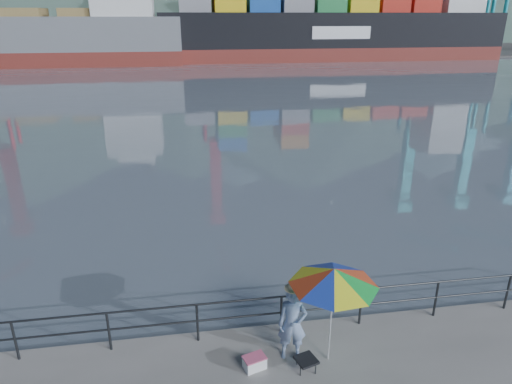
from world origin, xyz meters
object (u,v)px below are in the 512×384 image
(fisherman, at_px, (292,324))
(bulk_carrier, at_px, (38,36))
(beach_umbrella, at_px, (334,277))
(container_ship, at_px, (342,24))
(cooler_bag, at_px, (254,363))

(fisherman, distance_m, bulk_carrier, 74.13)
(beach_umbrella, height_order, container_ship, container_ship)
(beach_umbrella, height_order, bulk_carrier, bulk_carrier)
(fisherman, relative_size, container_ship, 0.03)
(beach_umbrella, bearing_deg, fisherman, 164.64)
(beach_umbrella, bearing_deg, bulk_carrier, 109.04)
(beach_umbrella, relative_size, bulk_carrier, 0.05)
(fisherman, distance_m, beach_umbrella, 1.49)
(fisherman, distance_m, container_ship, 78.11)
(cooler_bag, relative_size, bulk_carrier, 0.01)
(fisherman, height_order, beach_umbrella, beach_umbrella)
(cooler_bag, distance_m, bulk_carrier, 74.12)
(beach_umbrella, bearing_deg, cooler_bag, -179.29)
(fisherman, xyz_separation_m, container_ship, (26.17, 73.43, 4.96))
(cooler_bag, relative_size, container_ship, 0.01)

